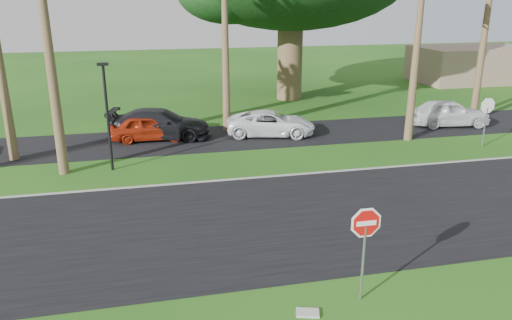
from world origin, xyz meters
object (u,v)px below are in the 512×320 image
at_px(car_red, 149,128).
at_px(car_dark, 160,124).
at_px(stop_sign_far, 487,112).
at_px(stop_sign_near, 365,235).
at_px(car_pickup, 449,113).
at_px(car_minivan, 271,124).

relative_size(car_red, car_dark, 0.75).
bearing_deg(car_dark, car_red, 128.94).
bearing_deg(stop_sign_far, stop_sign_near, 43.73).
bearing_deg(car_dark, car_pickup, -80.65).
height_order(car_minivan, car_pickup, car_pickup).
bearing_deg(car_red, car_pickup, -91.21).
height_order(stop_sign_near, car_pickup, stop_sign_near).
bearing_deg(car_red, car_minivan, -92.91).
bearing_deg(stop_sign_near, car_dark, 104.58).
relative_size(stop_sign_far, car_pickup, 0.58).
relative_size(stop_sign_near, car_pickup, 0.58).
bearing_deg(car_dark, car_minivan, -84.47).
distance_m(car_dark, car_minivan, 5.91).
relative_size(stop_sign_far, car_red, 0.65).
bearing_deg(car_pickup, car_minivan, 95.59).
relative_size(car_dark, car_minivan, 1.12).
height_order(stop_sign_near, car_red, stop_sign_near).
xyz_separation_m(stop_sign_far, car_red, (-16.31, 4.91, -1.09)).
bearing_deg(car_minivan, car_dark, 96.00).
relative_size(car_red, car_pickup, 0.88).
distance_m(car_red, car_dark, 0.67).
bearing_deg(car_dark, stop_sign_near, -152.30).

